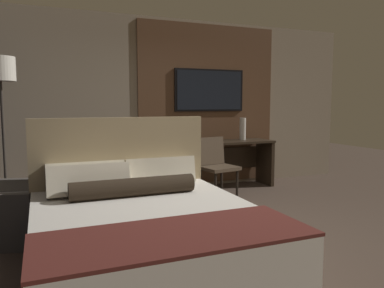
% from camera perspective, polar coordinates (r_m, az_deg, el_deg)
% --- Properties ---
extents(ground_plane, '(16.00, 16.00, 0.00)m').
position_cam_1_polar(ground_plane, '(4.04, 6.17, -14.45)').
color(ground_plane, '#4C3D33').
extents(wall_back_tv_panel, '(7.20, 0.09, 2.80)m').
position_cam_1_polar(wall_back_tv_panel, '(6.22, -4.10, 5.96)').
color(wall_back_tv_panel, gray).
rests_on(wall_back_tv_panel, ground_plane).
extents(bed, '(1.80, 2.10, 1.28)m').
position_cam_1_polar(bed, '(3.24, -7.31, -13.25)').
color(bed, '#33281E').
rests_on(bed, ground_plane).
extents(desk, '(1.98, 0.56, 0.80)m').
position_cam_1_polar(desk, '(6.30, 3.51, -1.84)').
color(desk, '#2D2319').
rests_on(desk, ground_plane).
extents(tv, '(1.26, 0.04, 0.71)m').
position_cam_1_polar(tv, '(6.44, 2.70, 8.18)').
color(tv, black).
extents(desk_chair, '(0.58, 0.58, 0.91)m').
position_cam_1_polar(desk_chair, '(5.68, 3.53, -2.68)').
color(desk_chair, '#4C3D2D').
rests_on(desk_chair, ground_plane).
extents(floor_lamp, '(0.34, 0.34, 1.96)m').
position_cam_1_polar(floor_lamp, '(4.91, -27.15, 8.27)').
color(floor_lamp, '#282623').
rests_on(floor_lamp, ground_plane).
extents(vase_tall, '(0.11, 0.11, 0.38)m').
position_cam_1_polar(vase_tall, '(6.55, 7.72, 2.30)').
color(vase_tall, silver).
rests_on(vase_tall, desk).
extents(vase_short, '(0.09, 0.09, 0.24)m').
position_cam_1_polar(vase_short, '(6.00, -0.62, 1.31)').
color(vase_short, '#333338').
rests_on(vase_short, desk).
extents(book, '(0.22, 0.15, 0.03)m').
position_cam_1_polar(book, '(6.14, 2.39, 0.46)').
color(book, navy).
rests_on(book, desk).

